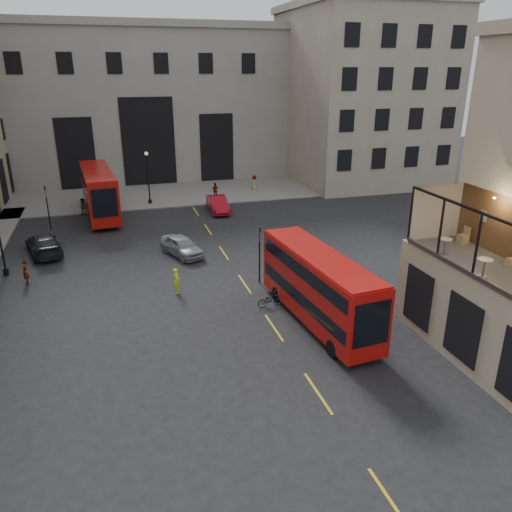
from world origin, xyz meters
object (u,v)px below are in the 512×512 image
object	(u,v)px
car_c	(43,244)
cafe_chair_b	(512,262)
pedestrian_b	(108,188)
traffic_light_far	(47,202)
traffic_light_near	(260,247)
pedestrian_c	(215,190)
car_b	(218,204)
car_a	(182,246)
cafe_table_mid	(484,265)
pedestrian_d	(254,183)
pedestrian_e	(25,273)
cyclist	(177,280)
bus_near	(319,285)
pedestrian_a	(83,207)
street_lamp_a	(0,241)
bus_far	(99,190)
bicycle	(270,300)
cafe_table_far	(445,244)
street_lamp_b	(148,181)
cafe_chair_d	(463,239)

from	to	relation	value
car_c	cafe_chair_b	distance (m)	31.07
pedestrian_b	traffic_light_far	bearing A→B (deg)	179.51
traffic_light_near	pedestrian_c	distance (m)	22.97
traffic_light_near	car_b	xyz separation A→B (m)	(1.02, 17.25, -1.67)
car_a	cafe_table_mid	xyz separation A→B (m)	(10.48, -18.56, 4.42)
pedestrian_d	pedestrian_e	distance (m)	29.79
car_a	cafe_table_mid	world-z (taller)	cafe_table_mid
cyclist	car_c	bearing A→B (deg)	51.48
traffic_light_near	bus_near	size ratio (longest dim) A/B	0.38
pedestrian_a	pedestrian_c	xyz separation A→B (m)	(13.32, 3.22, -0.02)
car_c	cyclist	size ratio (longest dim) A/B	3.31
street_lamp_a	cyclist	size ratio (longest dim) A/B	3.39
pedestrian_c	pedestrian_e	world-z (taller)	pedestrian_c
traffic_light_far	bus_far	distance (m)	5.17
traffic_light_near	cafe_table_mid	world-z (taller)	cafe_table_mid
street_lamp_a	cafe_table_mid	size ratio (longest dim) A/B	6.41
cafe_table_mid	cafe_chair_b	world-z (taller)	cafe_table_mid
pedestrian_b	traffic_light_near	bearing A→B (deg)	-137.49
cyclist	pedestrian_c	size ratio (longest dim) A/B	0.97
traffic_light_far	bicycle	world-z (taller)	traffic_light_far
pedestrian_d	cafe_table_mid	xyz separation A→B (m)	(-0.44, -36.91, 4.27)
bus_near	pedestrian_d	distance (m)	31.25
bicycle	bus_far	bearing A→B (deg)	16.92
car_a	cafe_chair_b	world-z (taller)	cafe_chair_b
car_b	cafe_table_far	bearing A→B (deg)	-76.46
bus_far	cafe_table_mid	distance (m)	35.18
bus_far	pedestrian_d	xyz separation A→B (m)	(16.63, 5.79, -1.58)
street_lamp_a	car_b	xyz separation A→B (m)	(17.02, 11.25, -1.64)
bus_near	pedestrian_c	distance (m)	28.86
bus_near	bicycle	distance (m)	3.64
traffic_light_far	cyclist	bearing A→B (deg)	-61.55
car_a	pedestrian_d	xyz separation A→B (m)	(10.92, 18.35, 0.15)
traffic_light_near	pedestrian_d	size ratio (longest dim) A/B	2.16
car_c	pedestrian_d	distance (m)	25.70
traffic_light_near	cafe_table_mid	distance (m)	14.01
bicycle	pedestrian_e	distance (m)	15.91
pedestrian_d	cyclist	bearing A→B (deg)	129.64
traffic_light_far	street_lamp_b	distance (m)	10.82
pedestrian_a	pedestrian_b	size ratio (longest dim) A/B	0.96
traffic_light_far	cafe_chair_b	distance (m)	35.63
car_a	cafe_chair_b	bearing A→B (deg)	-76.70
traffic_light_far	cafe_chair_d	bearing A→B (deg)	-47.16
pedestrian_e	bus_far	bearing A→B (deg)	138.08
traffic_light_far	pedestrian_d	size ratio (longest dim) A/B	2.16
bicycle	cafe_table_mid	distance (m)	12.01
bus_near	pedestrian_e	xyz separation A→B (m)	(-15.96, 9.95, -1.43)
pedestrian_a	pedestrian_e	world-z (taller)	pedestrian_a
car_b	pedestrian_c	size ratio (longest dim) A/B	2.85
car_a	pedestrian_a	xyz separation A→B (m)	(-7.28, 13.20, 0.10)
car_b	cafe_table_mid	size ratio (longest dim) A/B	5.53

